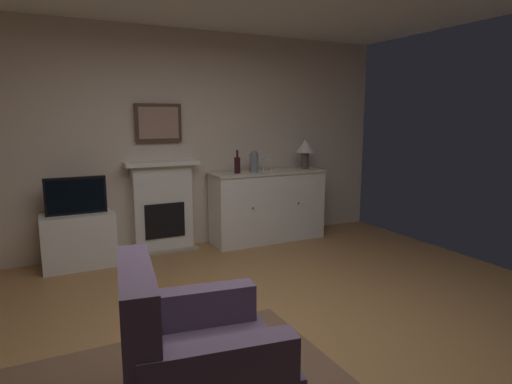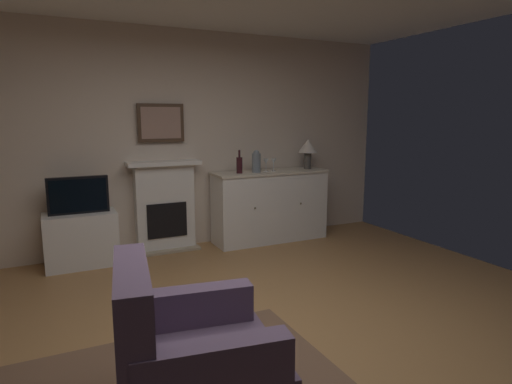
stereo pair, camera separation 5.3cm
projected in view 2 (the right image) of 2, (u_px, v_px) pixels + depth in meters
ground_plane at (269, 354)px, 3.09m from camera, size 6.12×5.51×0.10m
wall_rear at (166, 141)px, 5.27m from camera, size 6.12×0.06×2.66m
fireplace_unit at (165, 206)px, 5.26m from camera, size 0.87×0.30×1.10m
framed_picture at (161, 123)px, 5.12m from camera, size 0.55×0.04×0.45m
sideboard_cabinet at (270, 206)px, 5.69m from camera, size 1.53×0.49×0.93m
table_lamp at (308, 148)px, 5.81m from camera, size 0.26×0.26×0.40m
wine_bottle at (239, 165)px, 5.37m from camera, size 0.08×0.08×0.29m
wine_glass_left at (266, 162)px, 5.53m from camera, size 0.07×0.07×0.16m
wine_glass_center at (273, 162)px, 5.59m from camera, size 0.07×0.07×0.16m
vase_decorative at (256, 161)px, 5.45m from camera, size 0.11×0.11×0.28m
tv_cabinet at (81, 239)px, 4.74m from camera, size 0.75×0.42×0.59m
tv_set at (78, 195)px, 4.63m from camera, size 0.62×0.07×0.40m
armchair at (189, 361)px, 2.23m from camera, size 0.91×0.88×0.92m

